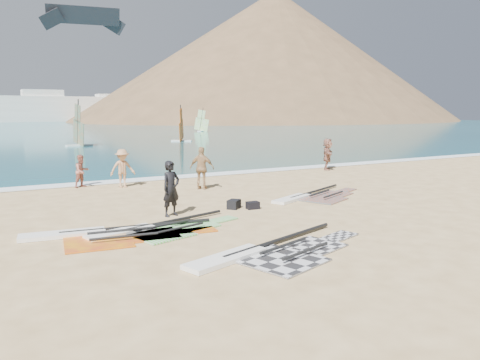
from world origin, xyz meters
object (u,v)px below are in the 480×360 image
rig_grey (270,253)px  beachgoer_mid (123,168)px  rig_green (157,230)px  beachgoer_right (327,154)px  rig_red (105,235)px  gear_bag_far (253,205)px  beachgoer_left (82,171)px  rig_orange (313,197)px  person_wetsuit (171,189)px  gear_bag_near (234,204)px  beachgoer_back (202,168)px

rig_grey → beachgoer_mid: 12.41m
rig_green → beachgoer_right: bearing=16.9°
rig_red → gear_bag_far: bearing=19.2°
beachgoer_right → beachgoer_left: bearing=128.5°
rig_orange → person_wetsuit: bearing=158.6°
gear_bag_far → rig_grey: bearing=-116.4°
rig_grey → beachgoer_mid: (-0.37, 12.38, 0.87)m
rig_grey → rig_red: same height
rig_green → gear_bag_near: bearing=10.0°
beachgoer_back → beachgoer_mid: bearing=4.6°
beachgoer_right → gear_bag_far: bearing=168.5°
person_wetsuit → beachgoer_left: size_ratio=1.24×
gear_bag_far → beachgoer_left: (-4.57, 8.32, 0.65)m
beachgoer_left → beachgoer_back: beachgoer_back is taller
person_wetsuit → beachgoer_mid: bearing=70.4°
gear_bag_near → beachgoer_mid: (-2.28, 6.93, 0.75)m
gear_bag_far → beachgoer_mid: (-2.87, 7.33, 0.78)m
rig_red → person_wetsuit: (2.71, 1.59, 0.93)m
rig_red → beachgoer_back: size_ratio=2.86×
rig_grey → rig_green: bearing=97.6°
rig_grey → gear_bag_near: (1.92, 5.45, 0.12)m
gear_bag_near → beachgoer_back: size_ratio=0.26×
rig_red → beachgoer_right: (15.83, 8.91, 0.93)m
person_wetsuit → beachgoer_left: person_wetsuit is taller
beachgoer_left → beachgoer_back: (4.78, -3.36, 0.21)m
rig_orange → beachgoer_mid: size_ratio=2.87×
rig_red → gear_bag_near: gear_bag_near is taller
beachgoer_mid → beachgoer_back: 3.89m
rig_green → beachgoer_right: (14.28, 9.04, 0.93)m
rig_green → person_wetsuit: bearing=40.6°
beachgoer_mid → person_wetsuit: bearing=-91.6°
rig_green → beachgoer_mid: bearing=65.5°
rig_red → gear_bag_near: 5.46m
gear_bag_near → gear_bag_far: bearing=-33.9°
gear_bag_far → beachgoer_mid: size_ratio=0.25×
rig_grey → person_wetsuit: size_ratio=2.98×
rig_green → gear_bag_near: gear_bag_near is taller
beachgoer_mid → gear_bag_far: bearing=-68.4°
rig_grey → rig_red: size_ratio=1.02×
gear_bag_far → rig_orange: bearing=11.0°
beachgoer_left → gear_bag_near: bearing=-89.2°
beachgoer_right → rig_red: bearing=160.3°
rig_grey → person_wetsuit: person_wetsuit is taller
beachgoer_mid → beachgoer_back: bearing=-37.4°
beachgoer_mid → gear_bag_near: bearing=-71.6°
rig_orange → gear_bag_near: gear_bag_near is taller
gear_bag_near → gear_bag_far: size_ratio=1.15×
person_wetsuit → beachgoer_right: (13.12, 7.32, 0.00)m
person_wetsuit → rig_red: bearing=-167.4°
rig_green → gear_bag_far: bearing=2.2°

